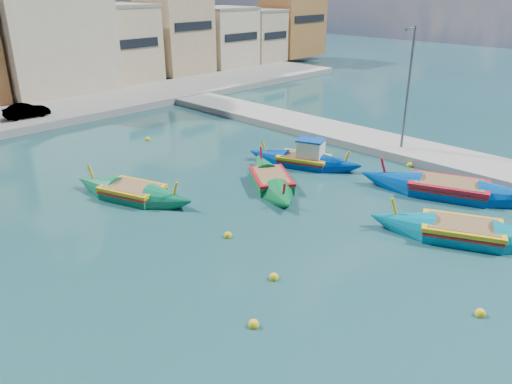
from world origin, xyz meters
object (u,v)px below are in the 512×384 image
quay_street_lamp (408,88)px  luzzu_cyan_south (461,233)px  luzzu_blue_cabin (304,161)px  luzzu_cyan_mid (271,182)px  luzzu_blue_south (448,190)px  church_block (39,5)px  luzzu_green (133,193)px

quay_street_lamp → luzzu_cyan_south: (-8.54, -7.79, -4.06)m
luzzu_blue_cabin → luzzu_cyan_mid: (-3.81, -0.79, -0.08)m
luzzu_blue_south → luzzu_cyan_south: (-4.23, -2.57, -0.02)m
church_block → luzzu_cyan_south: (-1.10, -41.79, -8.13)m
luzzu_green → luzzu_blue_cabin: bearing=-17.7°
luzzu_cyan_south → luzzu_blue_cabin: bearing=77.1°
luzzu_blue_cabin → luzzu_green: 10.60m
luzzu_blue_cabin → quay_street_lamp: bearing=-27.3°
luzzu_green → luzzu_cyan_south: 16.04m
luzzu_cyan_mid → luzzu_green: size_ratio=0.96×
quay_street_lamp → luzzu_cyan_south: bearing=-137.6°
church_block → quay_street_lamp: bearing=-77.7°
luzzu_green → luzzu_blue_south: 16.54m
luzzu_blue_cabin → luzzu_green: luzzu_blue_cabin is taller
quay_street_lamp → luzzu_cyan_mid: (-9.85, 2.33, -4.09)m
luzzu_cyan_south → luzzu_blue_south: bearing=31.3°
luzzu_cyan_mid → luzzu_cyan_south: bearing=-82.6°
luzzu_green → luzzu_blue_south: size_ratio=0.79×
church_block → luzzu_blue_cabin: church_block is taller
luzzu_cyan_mid → luzzu_cyan_south: (1.31, -10.12, 0.03)m
luzzu_cyan_mid → luzzu_blue_south: bearing=-53.7°
luzzu_cyan_mid → church_block: bearing=85.7°
church_block → luzzu_cyan_mid: church_block is taller
church_block → luzzu_blue_south: (3.13, -39.22, -8.12)m
luzzu_blue_cabin → luzzu_blue_south: luzzu_blue_cabin is taller
quay_street_lamp → luzzu_blue_south: (-4.31, -5.22, -4.05)m
quay_street_lamp → luzzu_cyan_mid: bearing=166.7°
luzzu_blue_south → luzzu_blue_cabin: bearing=101.7°
quay_street_lamp → luzzu_green: bearing=158.6°
luzzu_cyan_mid → luzzu_green: luzzu_green is taller
luzzu_blue_cabin → luzzu_cyan_south: bearing=-102.9°
church_block → luzzu_blue_south: 40.17m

